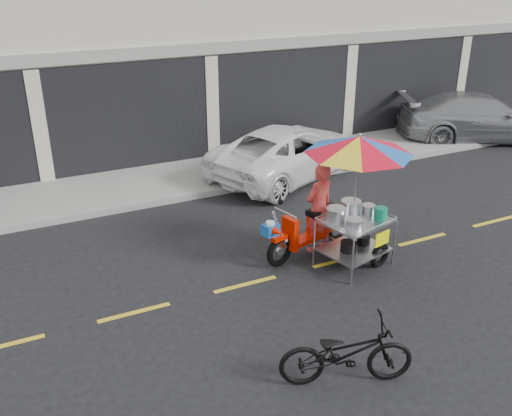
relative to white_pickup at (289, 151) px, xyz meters
name	(u,v)px	position (x,y,z in m)	size (l,w,h in m)	color
ground	(340,260)	(-1.35, -4.50, -0.66)	(90.00, 90.00, 0.00)	black
sidewalk	(227,168)	(-1.35, 1.00, -0.58)	(45.00, 3.00, 0.15)	gray
centerline	(340,260)	(-1.35, -4.50, -0.66)	(42.00, 0.10, 0.01)	gold
white_pickup	(289,151)	(0.00, 0.00, 0.00)	(2.19, 4.75, 1.32)	white
silver_pickup	(479,117)	(6.86, 0.20, 0.06)	(2.03, 4.99, 1.45)	gray
near_bicycle	(346,353)	(-3.17, -7.36, -0.18)	(0.63, 1.82, 0.96)	black
food_vendor_rig	(343,181)	(-1.32, -4.38, 0.93)	(2.86, 2.34, 2.54)	black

